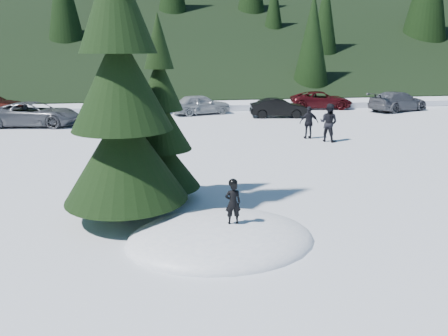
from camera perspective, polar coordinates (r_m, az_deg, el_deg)
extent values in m
plane|color=white|center=(10.49, -0.44, -9.41)|extent=(200.00, 200.00, 0.00)
ellipsoid|color=white|center=(10.49, -0.44, -9.41)|extent=(4.48, 3.52, 0.96)
cylinder|color=black|center=(11.80, -12.54, -3.27)|extent=(0.38, 0.38, 1.40)
cone|color=black|center=(11.51, -12.85, 1.89)|extent=(3.20, 3.20, 2.46)
cone|color=black|center=(11.24, -13.41, 11.15)|extent=(2.54, 2.54, 2.46)
cylinder|color=black|center=(13.19, -7.92, -2.00)|extent=(0.26, 0.26, 1.00)
cone|color=black|center=(13.01, -8.02, 0.78)|extent=(2.20, 2.20, 1.52)
cone|color=black|center=(12.77, -8.21, 5.78)|extent=(1.75, 1.75, 1.52)
cone|color=black|center=(12.64, -8.41, 10.93)|extent=(1.29, 1.29, 1.52)
cone|color=black|center=(12.61, -8.62, 16.14)|extent=(0.84, 0.84, 1.52)
imported|color=black|center=(10.01, 1.17, -4.57)|extent=(0.37, 0.25, 1.00)
imported|color=black|center=(21.97, 13.50, 5.78)|extent=(1.13, 1.14, 1.85)
imported|color=black|center=(22.49, 11.03, 5.84)|extent=(0.98, 0.46, 1.63)
imported|color=#505258|center=(28.10, -23.52, 6.48)|extent=(5.45, 3.20, 1.42)
imported|color=black|center=(31.34, -11.43, 8.13)|extent=(4.60, 1.89, 1.33)
imported|color=#919599|center=(30.64, -3.07, 8.31)|extent=(4.38, 2.63, 1.40)
imported|color=black|center=(29.47, 7.15, 7.80)|extent=(3.95, 1.86, 1.25)
imported|color=#3B0A0E|center=(34.47, 12.54, 8.66)|extent=(4.97, 2.91, 1.30)
imported|color=#4F5157|center=(34.76, 21.77, 8.10)|extent=(5.27, 3.57, 1.42)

